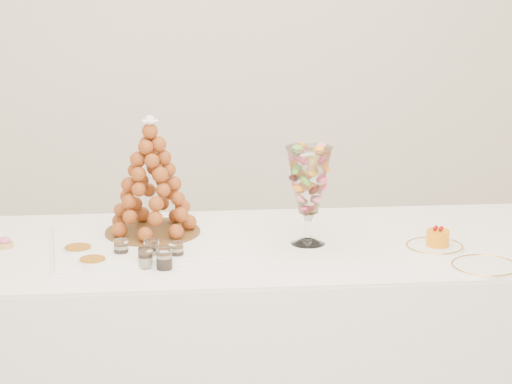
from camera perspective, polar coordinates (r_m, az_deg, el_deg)
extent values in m
cube|color=silver|center=(5.06, -2.59, 10.16)|extent=(4.50, 0.04, 2.80)
cube|color=silver|center=(1.14, 7.10, -6.67)|extent=(4.50, 0.04, 2.80)
cube|color=white|center=(3.49, 0.12, -9.27)|extent=(2.08, 0.84, 0.78)
cube|color=white|center=(3.34, 0.12, -3.07)|extent=(2.07, 0.83, 0.01)
cube|color=white|center=(3.35, -6.17, -2.84)|extent=(0.66, 0.53, 0.02)
cylinder|color=white|center=(3.35, 2.99, -2.80)|extent=(0.12, 0.12, 0.02)
cylinder|color=white|center=(3.33, 3.00, -1.99)|extent=(0.02, 0.02, 0.08)
sphere|color=white|center=(3.32, 3.01, -1.32)|extent=(0.04, 0.04, 0.04)
cylinder|color=white|center=(3.35, 10.16, -3.11)|extent=(0.19, 0.19, 0.01)
cylinder|color=white|center=(3.19, 12.95, -4.18)|extent=(0.21, 0.21, 0.01)
cylinder|color=tan|center=(3.41, -14.16, -2.95)|extent=(0.06, 0.06, 0.02)
ellipsoid|color=#D6588A|center=(3.40, -14.17, -2.71)|extent=(0.04, 0.04, 0.03)
cylinder|color=white|center=(3.22, -7.72, -3.25)|extent=(0.05, 0.05, 0.06)
cylinder|color=white|center=(3.19, -5.99, -3.34)|extent=(0.06, 0.06, 0.07)
cylinder|color=white|center=(3.18, -4.56, -3.40)|extent=(0.05, 0.05, 0.06)
cylinder|color=white|center=(3.13, -6.34, -3.75)|extent=(0.05, 0.05, 0.06)
cylinder|color=white|center=(3.11, -5.26, -3.80)|extent=(0.06, 0.06, 0.07)
cylinder|color=white|center=(3.27, -10.14, -3.39)|extent=(0.09, 0.09, 0.03)
cylinder|color=white|center=(3.15, -9.32, -4.06)|extent=(0.09, 0.09, 0.03)
cylinder|color=brown|center=(3.41, -5.92, -2.27)|extent=(0.32, 0.32, 0.01)
cone|color=#8B3D15|center=(3.36, -6.01, 0.95)|extent=(0.28, 0.28, 0.39)
sphere|color=white|center=(3.32, -6.10, 4.03)|extent=(0.04, 0.04, 0.04)
cylinder|color=orange|center=(3.34, 10.34, -2.59)|extent=(0.08, 0.08, 0.05)
sphere|color=#880504|center=(3.34, 10.56, -2.02)|extent=(0.01, 0.01, 0.01)
sphere|color=#880504|center=(3.34, 10.25, -1.99)|extent=(0.01, 0.01, 0.01)
sphere|color=#880504|center=(3.33, 10.18, -2.08)|extent=(0.01, 0.01, 0.01)
sphere|color=#880504|center=(3.32, 10.49, -2.11)|extent=(0.01, 0.01, 0.01)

